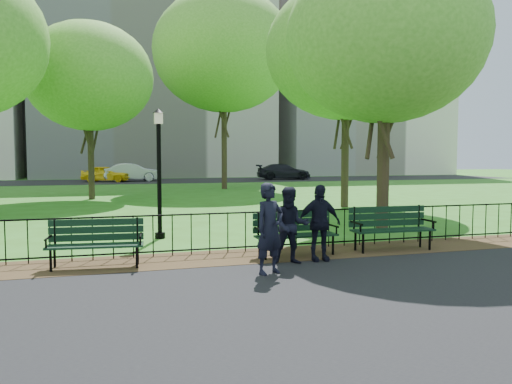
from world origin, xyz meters
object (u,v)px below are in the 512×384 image
object	(u,v)px
park_bench_main	(287,228)
tree_near_e	(385,38)
tree_mid_e	(346,51)
person_right	(319,223)
lamppost	(159,168)
park_bench_right_a	(390,223)
sedan_silver	(131,172)
tree_far_e	(224,52)
person_left	(270,228)
taxi	(106,174)
person_mid	(291,226)
sedan_dark	(284,172)
tree_far_c	(89,77)
park_bench_left_a	(96,238)

from	to	relation	value
park_bench_main	tree_near_e	world-z (taller)	tree_near_e
tree_mid_e	person_right	distance (m)	12.48
lamppost	tree_near_e	distance (m)	7.25
park_bench_main	park_bench_right_a	distance (m)	2.50
park_bench_right_a	sedan_silver	world-z (taller)	sedan_silver
person_right	sedan_silver	world-z (taller)	person_right
park_bench_right_a	tree_mid_e	distance (m)	11.31
tree_far_e	person_right	distance (m)	24.19
tree_far_e	person_left	distance (m)	25.11
taxi	park_bench_main	bearing A→B (deg)	-153.96
person_mid	sedan_silver	xyz separation A→B (m)	(-1.43, 34.35, 0.01)
park_bench_main	sedan_dark	bearing A→B (deg)	67.16
person_mid	sedan_dark	size ratio (longest dim) A/B	0.31
tree_mid_e	tree_far_e	bearing A→B (deg)	99.61
park_bench_main	tree_far_c	bearing A→B (deg)	101.95
tree_mid_e	sedan_silver	xyz separation A→B (m)	(-7.54, 24.52, -5.64)
park_bench_left_a	person_left	bearing A→B (deg)	-20.11
tree_near_e	sedan_dark	size ratio (longest dim) A/B	1.59
person_left	sedan_dark	distance (m)	36.63
tree_far_c	person_left	xyz separation A→B (m)	(3.50, -17.45, -5.15)
person_right	park_bench_left_a	bearing A→B (deg)	174.84
person_right	sedan_silver	size ratio (longest dim) A/B	0.33
park_bench_right_a	taxi	bearing A→B (deg)	102.85
lamppost	person_mid	bearing A→B (deg)	-61.24
park_bench_left_a	lamppost	bearing A→B (deg)	69.76
tree_near_e	tree_far_c	bearing A→B (deg)	122.09
park_bench_left_a	taxi	distance (m)	33.35
tree_mid_e	tree_far_c	world-z (taller)	tree_mid_e
park_bench_left_a	sedan_silver	xyz separation A→B (m)	(2.20, 33.57, 0.21)
tree_far_e	taxi	xyz separation A→B (m)	(-7.43, 11.43, -8.14)
park_bench_right_a	person_right	xyz separation A→B (m)	(-2.02, -0.62, 0.17)
lamppost	person_left	distance (m)	4.88
person_left	sedan_silver	size ratio (longest dim) A/B	0.35
park_bench_right_a	tree_near_e	distance (m)	5.75
sedan_silver	tree_far_e	bearing A→B (deg)	-160.91
park_bench_left_a	tree_mid_e	bearing A→B (deg)	48.53
lamppost	sedan_silver	xyz separation A→B (m)	(0.70, 30.47, -1.03)
lamppost	tree_near_e	xyz separation A→B (m)	(6.28, -0.32, 3.61)
park_bench_left_a	taxi	size ratio (longest dim) A/B	0.46
tree_mid_e	taxi	size ratio (longest dim) A/B	2.35
lamppost	sedan_dark	size ratio (longest dim) A/B	0.68
lamppost	tree_mid_e	size ratio (longest dim) A/B	0.36
park_bench_left_a	taxi	bearing A→B (deg)	95.39
park_bench_left_a	tree_near_e	bearing A→B (deg)	25.29
park_bench_left_a	lamppost	distance (m)	3.66
park_bench_left_a	tree_far_c	world-z (taller)	tree_far_c
sedan_dark	tree_far_c	bearing A→B (deg)	144.07
lamppost	tree_mid_e	distance (m)	11.16
tree_near_e	park_bench_right_a	bearing A→B (deg)	-117.70
sedan_silver	park_bench_left_a	bearing A→B (deg)	170.63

